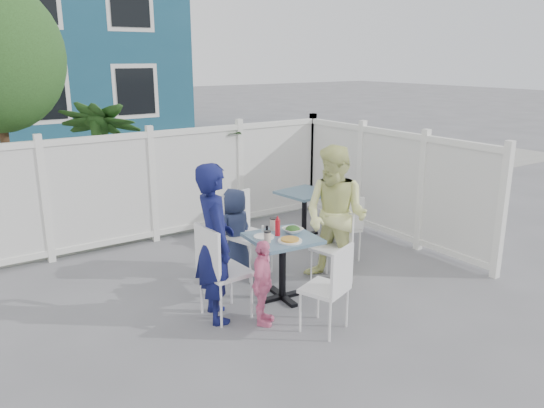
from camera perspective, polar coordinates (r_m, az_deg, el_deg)
ground at (r=5.92m, az=-4.28°, el=-10.54°), size 80.00×80.00×0.00m
near_sidewalk at (r=9.20m, az=-16.27°, el=-1.47°), size 24.00×2.60×0.01m
street at (r=12.68m, az=-21.60°, el=2.64°), size 24.00×5.00×0.01m
far_sidewalk at (r=15.67m, az=-24.23°, el=4.66°), size 24.00×1.60×0.01m
fence_back at (r=7.75m, az=-12.70°, el=1.63°), size 5.86×0.08×1.60m
fence_right at (r=7.89m, az=12.49°, el=1.88°), size 0.08×3.66×1.60m
potted_shrub_a at (r=8.21m, az=-17.47°, el=3.65°), size 1.54×1.54×2.01m
potted_shrub_b at (r=8.81m, az=-6.44°, el=3.39°), size 1.80×1.77×1.52m
main_table at (r=5.79m, az=1.14°, el=-5.05°), size 0.75×0.75×0.73m
spare_table at (r=7.78m, az=3.51°, el=0.20°), size 0.73×0.73×0.70m
chair_left at (r=5.39m, az=-5.80°, el=-6.55°), size 0.46×0.47×1.00m
chair_right at (r=6.35m, az=6.75°, el=-3.97°), size 0.44×0.45×0.84m
chair_back at (r=6.50m, az=-3.03°, el=-2.48°), size 0.56×0.55×1.01m
chair_near at (r=5.15m, az=6.44°, el=-8.41°), size 0.52×0.51×0.89m
chair_spare at (r=6.97m, az=7.94°, el=-2.05°), size 0.51×0.50×0.88m
man at (r=5.32m, az=-6.17°, el=-4.18°), size 0.52×0.67×1.62m
woman at (r=6.18m, az=6.88°, el=-1.30°), size 0.86×0.96×1.64m
boy at (r=6.47m, az=-4.01°, el=-3.03°), size 0.61×0.48×1.09m
toddler at (r=5.30m, az=-1.02°, el=-8.50°), size 0.52×0.51×0.88m
plate_main at (r=5.58m, az=1.94°, el=-3.98°), size 0.26×0.26×0.02m
plate_side at (r=5.71m, az=-0.87°, el=-3.53°), size 0.22×0.22×0.02m
salad_bowl at (r=5.86m, az=2.24°, el=-2.84°), size 0.22×0.22×0.05m
coffee_cup_a at (r=5.54m, az=-0.50°, el=-3.59°), size 0.07×0.07×0.11m
coffee_cup_b at (r=5.93m, az=0.17°, el=-2.21°), size 0.09×0.09×0.13m
ketchup_bottle at (r=5.74m, az=0.61°, el=-2.57°), size 0.06×0.06×0.18m
salt_shaker at (r=5.89m, az=-1.00°, el=-2.64°), size 0.03×0.03×0.07m
pepper_shaker at (r=5.88m, az=-0.55°, el=-2.67°), size 0.03×0.03×0.07m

